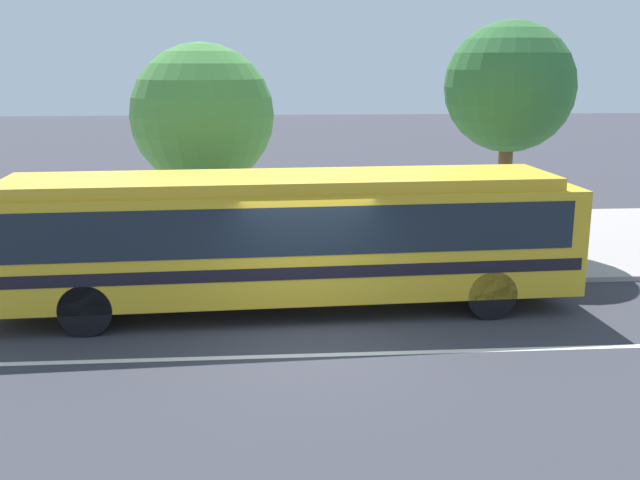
% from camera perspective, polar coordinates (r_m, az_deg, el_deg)
% --- Properties ---
extents(ground_plane, '(120.00, 120.00, 0.00)m').
position_cam_1_polar(ground_plane, '(13.84, -0.73, -7.58)').
color(ground_plane, '#36363F').
extents(sidewalk_slab, '(60.00, 8.00, 0.12)m').
position_cam_1_polar(sidewalk_slab, '(20.63, -1.96, -0.31)').
color(sidewalk_slab, '#A09694').
rests_on(sidewalk_slab, ground_plane).
extents(lane_stripe_center, '(56.00, 0.16, 0.01)m').
position_cam_1_polar(lane_stripe_center, '(13.10, -0.51, -8.82)').
color(lane_stripe_center, silver).
rests_on(lane_stripe_center, ground_plane).
extents(transit_bus, '(11.92, 3.02, 2.78)m').
position_cam_1_polar(transit_bus, '(15.05, -2.73, 0.59)').
color(transit_bus, gold).
rests_on(transit_bus, ground_plane).
extents(pedestrian_waiting_near_sign, '(0.42, 0.42, 1.69)m').
position_cam_1_polar(pedestrian_waiting_near_sign, '(18.12, 11.13, 0.89)').
color(pedestrian_waiting_near_sign, '#1F314D').
rests_on(pedestrian_waiting_near_sign, sidewalk_slab).
extents(pedestrian_walking_along_curb, '(0.46, 0.46, 1.59)m').
position_cam_1_polar(pedestrian_walking_along_curb, '(17.68, -15.93, 0.12)').
color(pedestrian_walking_along_curb, '#322830').
rests_on(pedestrian_walking_along_curb, sidewalk_slab).
extents(bus_stop_sign, '(0.17, 0.43, 2.55)m').
position_cam_1_polar(bus_stop_sign, '(17.73, 14.41, 2.59)').
color(bus_stop_sign, gray).
rests_on(bus_stop_sign, sidewalk_slab).
extents(street_tree_near_stop, '(3.66, 3.66, 5.36)m').
position_cam_1_polar(street_tree_near_stop, '(19.50, -9.01, 9.39)').
color(street_tree_near_stop, brown).
rests_on(street_tree_near_stop, sidewalk_slab).
extents(street_tree_mid_block, '(3.34, 3.34, 5.91)m').
position_cam_1_polar(street_tree_mid_block, '(20.05, 14.33, 11.23)').
color(street_tree_mid_block, brown).
rests_on(street_tree_mid_block, sidewalk_slab).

